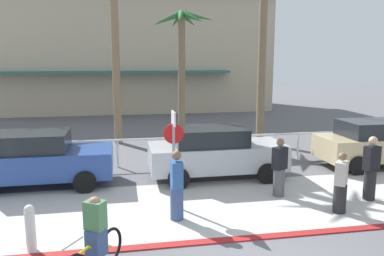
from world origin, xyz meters
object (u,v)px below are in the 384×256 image
at_px(car_blue_1, 37,159).
at_px(pedestrian_1, 371,171).
at_px(pedestrian_0, 177,188).
at_px(pedestrian_2, 341,186).
at_px(car_silver_2, 215,152).
at_px(pedestrian_3, 279,170).
at_px(bollard_3, 30,228).
at_px(car_tan_3, 378,143).
at_px(cyclist_yellow_0, 95,239).
at_px(stop_sign_bike_lane, 174,145).
at_px(palm_tree_2, 182,43).

distance_m(car_blue_1, pedestrian_1, 9.72).
height_order(pedestrian_0, pedestrian_2, pedestrian_0).
bearing_deg(pedestrian_2, car_silver_2, 124.64).
bearing_deg(pedestrian_3, car_blue_1, 162.44).
height_order(car_blue_1, pedestrian_2, car_blue_1).
bearing_deg(bollard_3, car_tan_3, 22.13).
height_order(cyclist_yellow_0, pedestrian_2, pedestrian_2).
bearing_deg(cyclist_yellow_0, car_tan_3, 30.08).
relative_size(stop_sign_bike_lane, bollard_3, 2.56).
xyz_separation_m(car_blue_1, pedestrian_3, (6.92, -2.19, -0.09)).
bearing_deg(pedestrian_1, pedestrian_0, -176.11).
xyz_separation_m(car_tan_3, cyclist_yellow_0, (-9.67, -5.60, -0.18)).
relative_size(pedestrian_1, pedestrian_2, 1.14).
bearing_deg(palm_tree_2, cyclist_yellow_0, -106.07).
relative_size(car_silver_2, cyclist_yellow_0, 2.82).
height_order(stop_sign_bike_lane, car_blue_1, stop_sign_bike_lane).
relative_size(pedestrian_0, pedestrian_1, 0.96).
height_order(stop_sign_bike_lane, car_silver_2, stop_sign_bike_lane).
bearing_deg(car_silver_2, car_blue_1, 178.54).
bearing_deg(cyclist_yellow_0, stop_sign_bike_lane, 58.28).
bearing_deg(pedestrian_2, bollard_3, -174.45).
bearing_deg(pedestrian_0, car_blue_1, 139.35).
bearing_deg(car_blue_1, pedestrian_0, -40.65).
xyz_separation_m(stop_sign_bike_lane, bollard_3, (-3.18, -1.85, -1.16)).
relative_size(car_silver_2, pedestrian_0, 2.54).
xyz_separation_m(palm_tree_2, cyclist_yellow_0, (-3.51, -12.19, -3.94)).
relative_size(car_blue_1, pedestrian_1, 2.44).
xyz_separation_m(palm_tree_2, pedestrian_1, (3.72, -9.67, -3.79)).
xyz_separation_m(stop_sign_bike_lane, pedestrian_2, (4.08, -1.15, -0.95)).
bearing_deg(car_blue_1, car_tan_3, 0.79).
height_order(stop_sign_bike_lane, pedestrian_0, stop_sign_bike_lane).
xyz_separation_m(bollard_3, car_tan_3, (11.01, 4.48, 0.35)).
distance_m(car_silver_2, car_tan_3, 6.16).
distance_m(bollard_3, pedestrian_0, 3.31).
bearing_deg(pedestrian_3, pedestrian_1, -17.28).
height_order(stop_sign_bike_lane, pedestrian_3, stop_sign_bike_lane).
xyz_separation_m(bollard_3, palm_tree_2, (4.85, 11.06, 4.12)).
relative_size(car_blue_1, car_tan_3, 1.00).
relative_size(cyclist_yellow_0, pedestrian_0, 0.90).
xyz_separation_m(pedestrian_2, pedestrian_3, (-1.04, 1.42, 0.06)).
xyz_separation_m(stop_sign_bike_lane, car_tan_3, (7.83, 2.62, -0.81)).
xyz_separation_m(stop_sign_bike_lane, cyclist_yellow_0, (-1.84, -2.98, -0.98)).
height_order(palm_tree_2, pedestrian_1, palm_tree_2).
height_order(stop_sign_bike_lane, car_tan_3, stop_sign_bike_lane).
bearing_deg(car_tan_3, pedestrian_1, -128.36).
height_order(palm_tree_2, car_silver_2, palm_tree_2).
distance_m(pedestrian_1, pedestrian_2, 1.49).
distance_m(bollard_3, car_silver_2, 6.41).
bearing_deg(palm_tree_2, bollard_3, -113.66).
bearing_deg(car_silver_2, pedestrian_0, -118.74).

